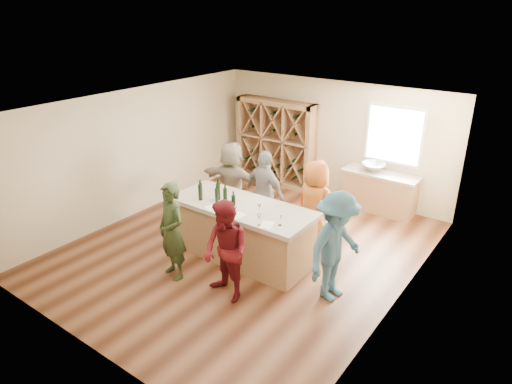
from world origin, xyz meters
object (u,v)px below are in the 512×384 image
Objects in this scene: person_far_mid at (265,193)px; wine_bottle_f at (234,203)px; person_server at (336,247)px; wine_rack at (276,143)px; person_far_right at (315,205)px; person_far_left at (232,182)px; person_near_left at (172,231)px; wine_bottle_b at (200,192)px; wine_bottle_d at (217,195)px; sink at (373,167)px; tasting_counter_base at (242,233)px; wine_bottle_e at (225,196)px; person_near_right at (226,252)px; wine_bottle_a at (201,190)px; wine_bottle_c at (218,191)px.

person_far_mid is 5.86× the size of wine_bottle_f.
person_server is at bearing 5.20° from wine_bottle_f.
person_far_right is at bearing -43.85° from wine_rack.
wine_rack is 1.24× the size of person_far_left.
person_near_left is 0.94× the size of person_server.
wine_bottle_b is 0.17× the size of person_far_mid.
person_far_left reaches higher than person_far_mid.
sink is at bearing 67.87° from wine_bottle_d.
person_far_left is at bearing 7.11° from person_far_mid.
wine_bottle_f is (0.63, 0.90, 0.36)m from person_near_left.
person_far_mid is at bearing -60.69° from wine_rack.
wine_bottle_d reaches higher than tasting_counter_base.
wine_bottle_f is (0.32, -1.41, 0.35)m from person_far_mid.
person_near_left is 5.82× the size of wine_bottle_f.
person_far_mid reaches higher than sink.
wine_bottle_f reaches higher than wine_bottle_d.
wine_bottle_e is at bearing 13.46° from wine_bottle_b.
person_near_right is (0.57, -1.15, 0.35)m from tasting_counter_base.
person_near_left is at bearing -97.54° from wine_bottle_d.
person_far_mid is 0.99× the size of person_far_right.
sink is 2.74m from person_far_mid.
wine_bottle_f is (0.81, -0.03, -0.00)m from wine_bottle_b.
wine_rack is 7.24× the size of wine_bottle_e.
wine_bottle_b is 1.01× the size of wine_bottle_f.
sink is at bearing -1.49° from wine_rack.
person_far_right is at bearing 37.32° from wine_bottle_a.
wine_bottle_b is (0.89, -3.84, 0.13)m from wine_rack.
wine_bottle_d is at bearing 92.72° from person_far_mid.
wine_bottle_f is at bearing -25.55° from wine_bottle_e.
person_near_left reaches higher than wine_bottle_a.
person_far_left is at bearing -133.43° from sink.
person_near_left is (-1.63, -4.70, -0.14)m from sink.
wine_rack is 4.23m from wine_bottle_f.
tasting_counter_base is at bearing 19.66° from wine_bottle_b.
person_near_left is 1.16m from wine_bottle_f.
sink is at bearing 85.78° from person_near_left.
wine_bottle_b is at bearing 159.97° from person_near_right.
wine_bottle_a is 1.39m from person_far_left.
wine_rack is 4.06× the size of sink.
wine_bottle_e is at bearing 100.89° from person_far_mid.
tasting_counter_base is 1.48× the size of person_far_mid.
person_far_left is at bearing 118.77° from person_near_left.
tasting_counter_base is 0.90m from wine_bottle_c.
wine_bottle_d is 0.91× the size of wine_bottle_f.
person_far_left is (-2.03, 0.01, 0.00)m from person_far_right.
wine_bottle_a is at bearing -117.53° from sink.
person_near_right is (-0.48, -4.65, -0.17)m from sink.
person_far_mid is at bearing 102.64° from wine_bottle_f.
sink is 3.69m from tasting_counter_base.
person_far_left is (-0.58, 2.36, 0.02)m from person_near_left.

